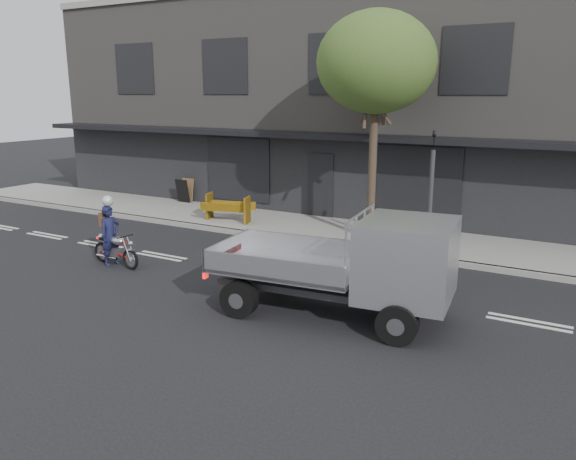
# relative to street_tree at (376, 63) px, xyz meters

# --- Properties ---
(ground) EXTENTS (80.00, 80.00, 0.00)m
(ground) POSITION_rel_street_tree_xyz_m (-2.20, -4.20, -5.28)
(ground) COLOR black
(ground) RESTS_ON ground
(sidewalk) EXTENTS (32.00, 3.20, 0.15)m
(sidewalk) POSITION_rel_street_tree_xyz_m (-2.20, 0.50, -5.20)
(sidewalk) COLOR gray
(sidewalk) RESTS_ON ground
(kerb) EXTENTS (32.00, 0.20, 0.15)m
(kerb) POSITION_rel_street_tree_xyz_m (-2.20, -1.10, -5.20)
(kerb) COLOR gray
(kerb) RESTS_ON ground
(building_main) EXTENTS (26.00, 10.00, 8.00)m
(building_main) POSITION_rel_street_tree_xyz_m (-2.20, 7.10, -1.28)
(building_main) COLOR slate
(building_main) RESTS_ON ground
(street_tree) EXTENTS (3.40, 3.40, 6.74)m
(street_tree) POSITION_rel_street_tree_xyz_m (0.00, 0.00, 0.00)
(street_tree) COLOR #382B21
(street_tree) RESTS_ON ground
(traffic_light_pole) EXTENTS (0.12, 0.12, 3.50)m
(traffic_light_pole) POSITION_rel_street_tree_xyz_m (2.00, -0.85, -3.63)
(traffic_light_pole) COLOR #2D2D30
(traffic_light_pole) RESTS_ON ground
(motorcycle) EXTENTS (1.73, 0.50, 0.89)m
(motorcycle) POSITION_rel_street_tree_xyz_m (-5.04, -5.44, -4.82)
(motorcycle) COLOR black
(motorcycle) RESTS_ON ground
(rider) EXTENTS (0.44, 0.62, 1.60)m
(rider) POSITION_rel_street_tree_xyz_m (-5.19, -5.44, -4.48)
(rider) COLOR #15183A
(rider) RESTS_ON ground
(flatbed_ute) EXTENTS (4.98, 2.42, 2.23)m
(flatbed_ute) POSITION_rel_street_tree_xyz_m (2.42, -5.63, -4.01)
(flatbed_ute) COLOR black
(flatbed_ute) RESTS_ON ground
(construction_barrier) EXTENTS (1.81, 1.10, 0.95)m
(construction_barrier) POSITION_rel_street_tree_xyz_m (-5.15, -0.39, -4.65)
(construction_barrier) COLOR #EAA00C
(construction_barrier) RESTS_ON sidewalk
(sandwich_board) EXTENTS (0.61, 0.42, 0.94)m
(sandwich_board) POSITION_rel_street_tree_xyz_m (-8.65, 1.68, -4.66)
(sandwich_board) COLOR black
(sandwich_board) RESTS_ON sidewalk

